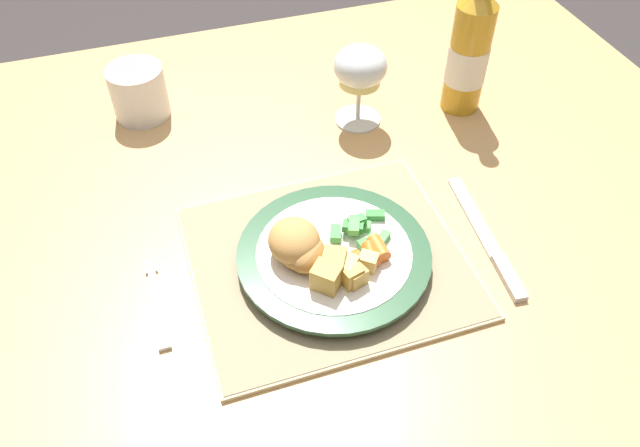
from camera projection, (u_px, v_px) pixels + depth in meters
name	position (u px, v px, depth m)	size (l,w,h in m)	color
ground_plane	(292.00, 436.00, 1.39)	(6.00, 6.00, 0.00)	#383333
dining_table	(277.00, 237.00, 0.92)	(1.37, 0.94, 0.74)	tan
placemat	(328.00, 261.00, 0.77)	(0.33, 0.29, 0.01)	#CCB789
dinner_plate	(334.00, 256.00, 0.76)	(0.24, 0.24, 0.02)	white
breaded_croquettes	(299.00, 248.00, 0.73)	(0.07, 0.09, 0.05)	#A87033
green_beans_pile	(360.00, 229.00, 0.76)	(0.08, 0.07, 0.02)	#4CA84C
glazed_carrots	(360.00, 258.00, 0.73)	(0.08, 0.05, 0.02)	orange
fork	(158.00, 308.00, 0.72)	(0.01, 0.14, 0.01)	silver
table_knife	(491.00, 245.00, 0.79)	(0.04, 0.22, 0.01)	silver
wine_glass	(360.00, 70.00, 0.91)	(0.08, 0.08, 0.13)	silver
bottle	(469.00, 51.00, 0.93)	(0.06, 0.06, 0.26)	gold
roast_potatoes	(341.00, 270.00, 0.71)	(0.09, 0.06, 0.03)	gold
drinking_cup	(138.00, 91.00, 0.95)	(0.09, 0.09, 0.08)	white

